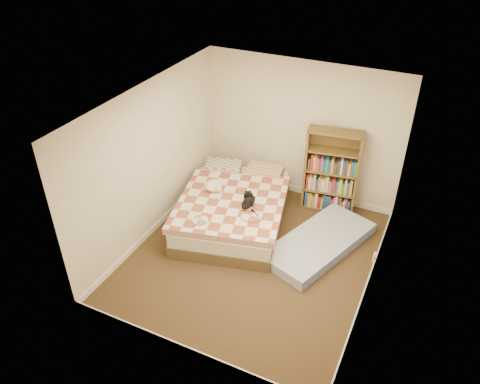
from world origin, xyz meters
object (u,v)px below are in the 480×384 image
at_px(bookshelf, 330,180).
at_px(black_cat, 249,201).
at_px(bed, 235,207).
at_px(floor_mattress, 319,243).
at_px(white_dog, 214,186).

xyz_separation_m(bookshelf, black_cat, (-0.97, -1.25, 0.06)).
bearing_deg(bookshelf, bed, -149.38).
bearing_deg(floor_mattress, black_cat, -154.39).
distance_m(black_cat, white_dog, 0.73).
bearing_deg(floor_mattress, white_dog, -160.71).
height_order(floor_mattress, black_cat, black_cat).
bearing_deg(white_dog, black_cat, -30.54).
distance_m(bed, floor_mattress, 1.53).
height_order(bed, floor_mattress, bed).
relative_size(bookshelf, white_dog, 3.78).
bearing_deg(bed, white_dog, 173.67).
relative_size(bed, floor_mattress, 1.34).
relative_size(bookshelf, floor_mattress, 0.78).
bearing_deg(black_cat, bookshelf, 26.92).
bearing_deg(bed, bookshelf, 25.69).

